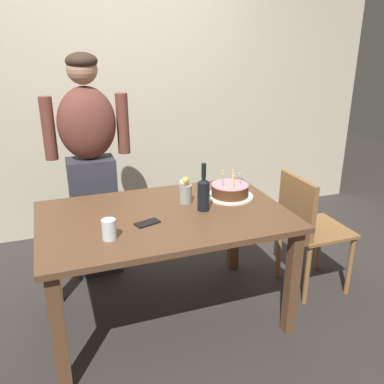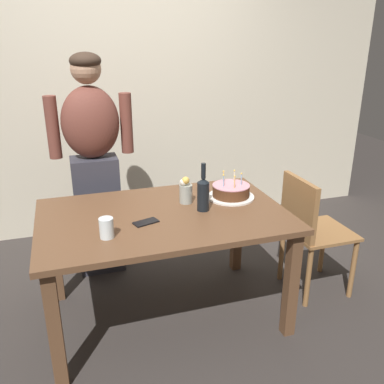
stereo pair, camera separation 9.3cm
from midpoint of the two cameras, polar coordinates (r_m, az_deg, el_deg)
ground_plane at (r=2.89m, az=-4.47°, el=-16.63°), size 10.00×10.00×0.00m
back_wall at (r=3.85m, az=-11.47°, el=13.58°), size 5.20×0.10×2.60m
dining_table at (r=2.55m, az=-4.87°, el=-5.05°), size 1.50×0.96×0.74m
birthday_cake at (r=2.75m, az=4.33°, el=0.12°), size 0.31×0.31×0.18m
water_glass_near at (r=2.23m, az=-12.65°, el=-5.11°), size 0.08×0.08×0.11m
wine_bottle at (r=2.51m, az=0.56°, el=-0.13°), size 0.08×0.08×0.30m
cell_phone at (r=2.39m, az=-7.34°, el=-4.30°), size 0.16×0.11×0.01m
flower_vase at (r=2.64m, az=-1.96°, el=0.09°), size 0.08×0.08×0.18m
person_man_bearded at (r=3.11m, az=-14.76°, el=3.67°), size 0.61×0.27×1.66m
dining_chair at (r=2.99m, az=14.83°, el=-4.35°), size 0.42×0.42×0.87m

